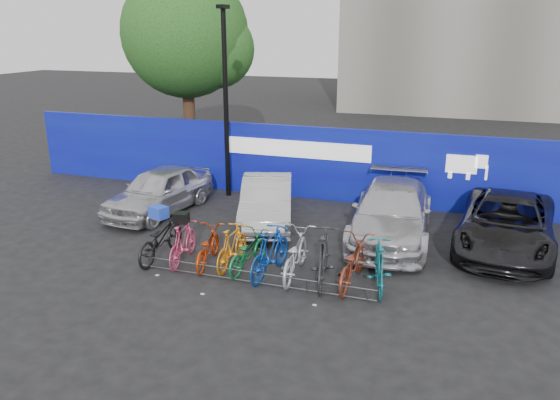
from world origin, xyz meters
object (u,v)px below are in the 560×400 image
at_px(car_2, 392,212).
at_px(bike_4, 248,252).
at_px(bike_5, 270,252).
at_px(bike_8, 352,262).
at_px(lamppost, 226,98).
at_px(bike_rack, 251,277).
at_px(tree, 191,37).
at_px(car_0, 159,190).
at_px(car_3, 506,224).
at_px(bike_0, 160,238).
at_px(bike_3, 232,247).
at_px(bike_7, 323,257).
at_px(car_1, 267,201).
at_px(bike_9, 379,266).
at_px(bike_2, 207,247).
at_px(bike_1, 183,242).
at_px(bike_6, 295,254).

bearing_deg(car_2, bike_4, -135.36).
height_order(bike_5, bike_8, bike_5).
relative_size(lamppost, bike_rack, 1.09).
height_order(tree, car_2, tree).
relative_size(lamppost, car_0, 1.49).
relative_size(car_3, bike_0, 2.43).
distance_m(bike_3, bike_7, 2.27).
relative_size(car_1, bike_5, 2.13).
relative_size(lamppost, bike_0, 3.04).
bearing_deg(bike_5, bike_8, -167.94).
height_order(bike_0, bike_8, bike_0).
bearing_deg(bike_5, car_2, -117.42).
bearing_deg(bike_8, bike_rack, 21.53).
xyz_separation_m(car_3, bike_4, (-5.76, -3.29, -0.23)).
distance_m(bike_3, bike_9, 3.48).
relative_size(car_0, bike_8, 2.05).
height_order(car_3, bike_2, car_3).
xyz_separation_m(car_1, bike_5, (1.27, -3.27, -0.10)).
bearing_deg(car_0, car_2, 7.99).
bearing_deg(car_0, bike_rack, -32.78).
bearing_deg(bike_2, bike_rack, 146.13).
bearing_deg(bike_1, bike_2, 179.13).
distance_m(lamppost, bike_2, 6.34).
relative_size(bike_5, bike_8, 0.95).
bearing_deg(car_2, car_3, -0.32).
bearing_deg(tree, bike_2, -61.63).
distance_m(tree, bike_5, 13.11).
relative_size(bike_rack, bike_7, 2.75).
relative_size(tree, car_1, 1.93).
bearing_deg(bike_7, bike_9, 174.23).
distance_m(bike_rack, car_3, 6.74).
bearing_deg(bike_1, car_1, -113.25).
height_order(bike_1, bike_4, bike_1).
xyz_separation_m(tree, bike_3, (6.01, -9.92, -4.57)).
bearing_deg(car_3, tree, 156.99).
xyz_separation_m(bike_3, bike_8, (2.88, -0.03, 0.02)).
bearing_deg(bike_9, lamppost, -55.08).
xyz_separation_m(bike_0, bike_8, (4.72, 0.10, -0.00)).
distance_m(bike_1, bike_2, 0.62).
bearing_deg(car_2, bike_2, -143.54).
bearing_deg(bike_rack, car_0, 140.41).
height_order(tree, lamppost, tree).
relative_size(bike_3, bike_6, 0.82).
bearing_deg(bike_6, car_0, -33.15).
bearing_deg(bike_8, tree, -45.05).
bearing_deg(car_1, bike_9, -57.92).
distance_m(bike_rack, bike_5, 0.73).
relative_size(car_2, bike_2, 2.89).
xyz_separation_m(bike_3, bike_7, (2.26, -0.16, 0.11)).
relative_size(tree, bike_0, 3.88).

